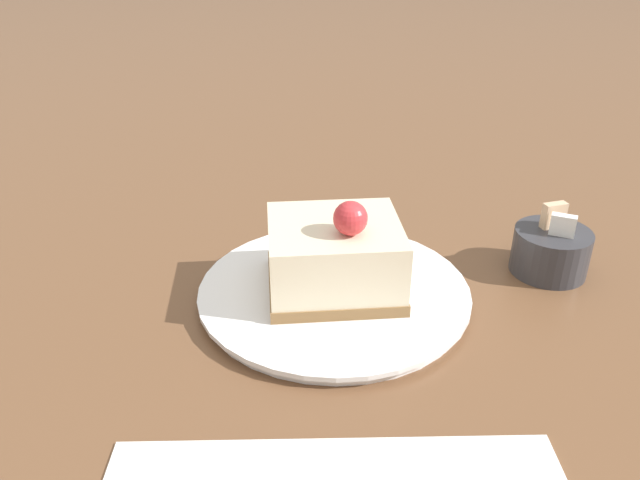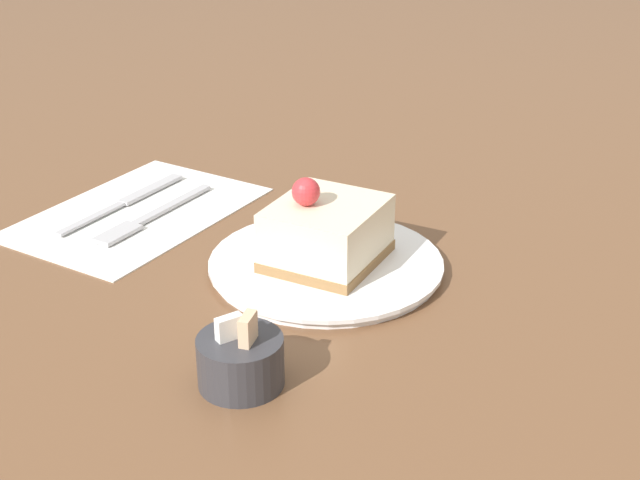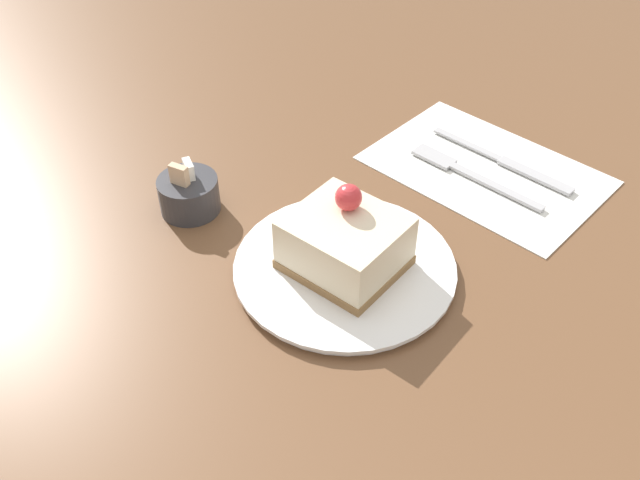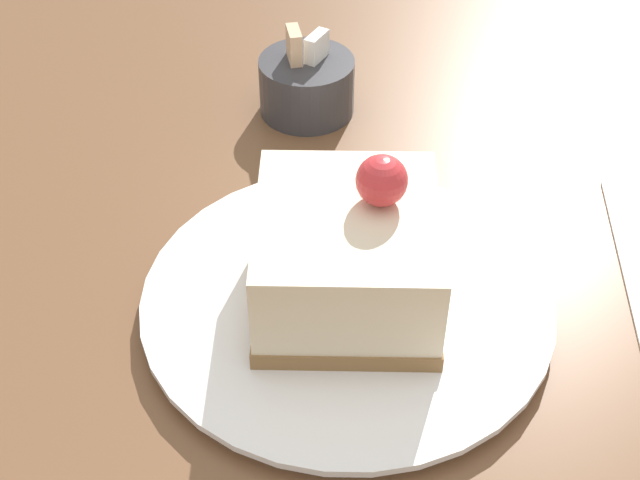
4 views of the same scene
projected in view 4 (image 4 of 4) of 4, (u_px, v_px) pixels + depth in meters
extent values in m
plane|color=brown|center=(418.00, 315.00, 0.47)|extent=(4.00, 4.00, 0.00)
cylinder|color=white|center=(348.00, 296.00, 0.47)|extent=(0.21, 0.21, 0.01)
cylinder|color=white|center=(348.00, 291.00, 0.47)|extent=(0.22, 0.22, 0.00)
cube|color=olive|center=(346.00, 293.00, 0.46)|extent=(0.10, 0.11, 0.01)
cube|color=beige|center=(347.00, 253.00, 0.44)|extent=(0.10, 0.11, 0.05)
sphere|color=red|center=(382.00, 180.00, 0.43)|extent=(0.03, 0.03, 0.03)
cylinder|color=#333338|center=(307.00, 86.00, 0.60)|extent=(0.06, 0.06, 0.04)
cube|color=#D8B28C|center=(294.00, 47.00, 0.58)|extent=(0.01, 0.02, 0.02)
cube|color=white|center=(317.00, 48.00, 0.58)|extent=(0.02, 0.02, 0.02)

